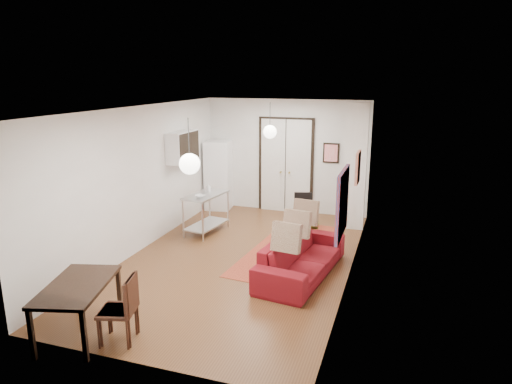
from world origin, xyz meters
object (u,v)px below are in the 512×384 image
(kitchen_counter, at_px, (206,208))
(dining_table, at_px, (77,290))
(sofa, at_px, (302,257))
(fridge, at_px, (219,175))
(black_side_chair, at_px, (303,205))
(dining_chair_near, at_px, (122,301))
(dining_chair_far, at_px, (120,302))
(coffee_table, at_px, (309,236))

(kitchen_counter, xyz_separation_m, dining_table, (0.09, -4.42, 0.08))
(sofa, bearing_deg, kitchen_counter, 66.30)
(fridge, height_order, black_side_chair, fridge)
(kitchen_counter, distance_m, dining_chair_near, 4.33)
(dining_chair_near, xyz_separation_m, dining_chair_far, (0.00, -0.05, 0.00))
(fridge, xyz_separation_m, dining_chair_near, (1.18, -6.16, -0.38))
(dining_table, bearing_deg, kitchen_counter, 91.23)
(fridge, bearing_deg, dining_chair_near, -87.18)
(dining_chair_near, relative_size, dining_chair_far, 1.00)
(kitchen_counter, relative_size, dining_table, 0.83)
(sofa, bearing_deg, dining_table, 147.03)
(coffee_table, xyz_separation_m, kitchen_counter, (-2.44, 0.35, 0.28))
(dining_chair_near, height_order, dining_chair_far, same)
(dining_chair_near, distance_m, dining_chair_far, 0.05)
(coffee_table, height_order, fridge, fridge)
(coffee_table, distance_m, kitchen_counter, 2.48)
(sofa, distance_m, dining_chair_far, 3.32)
(sofa, height_order, coffee_table, sofa)
(dining_chair_near, xyz_separation_m, black_side_chair, (1.29, 5.40, -0.01))
(dining_table, relative_size, dining_chair_near, 1.62)
(dining_chair_far, bearing_deg, sofa, 130.78)
(sofa, xyz_separation_m, black_side_chair, (-0.57, 2.70, 0.18))
(coffee_table, bearing_deg, black_side_chair, 107.28)
(dining_chair_near, bearing_deg, sofa, 130.30)
(sofa, distance_m, black_side_chair, 2.76)
(coffee_table, relative_size, black_side_chair, 0.93)
(dining_chair_near, bearing_deg, kitchen_counter, 174.17)
(fridge, bearing_deg, black_side_chair, -25.21)
(coffee_table, distance_m, dining_chair_near, 4.31)
(kitchen_counter, xyz_separation_m, dining_chair_near, (0.69, -4.28, -0.05))
(dining_table, distance_m, dining_chair_far, 0.62)
(fridge, bearing_deg, dining_chair_far, -87.27)
(sofa, relative_size, dining_table, 1.57)
(sofa, bearing_deg, fridge, 49.28)
(sofa, bearing_deg, black_side_chair, 20.00)
(dining_table, height_order, black_side_chair, black_side_chair)
(fridge, bearing_deg, coffee_table, -45.32)
(sofa, relative_size, dining_chair_near, 2.56)
(kitchen_counter, xyz_separation_m, dining_chair_far, (0.69, -4.33, -0.05))
(dining_chair_far, bearing_deg, fridge, 175.68)
(fridge, relative_size, dining_table, 1.22)
(kitchen_counter, height_order, black_side_chair, kitchen_counter)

